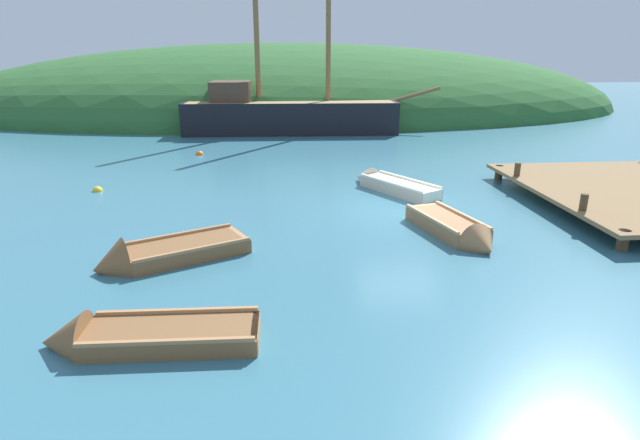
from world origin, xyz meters
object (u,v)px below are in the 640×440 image
(rowboat_near_dock, at_px, (389,186))
(buoy_yellow, at_px, (98,191))
(sailing_ship, at_px, (288,120))
(buoy_orange, at_px, (200,155))
(rowboat_outer_right, at_px, (160,257))
(rowboat_far, at_px, (136,339))
(rowboat_portside, at_px, (456,232))

(rowboat_near_dock, bearing_deg, buoy_yellow, 55.75)
(sailing_ship, height_order, buoy_orange, sailing_ship)
(rowboat_outer_right, relative_size, buoy_yellow, 10.81)
(rowboat_near_dock, relative_size, buoy_yellow, 10.99)
(rowboat_near_dock, xyz_separation_m, rowboat_outer_right, (-6.54, -5.83, -0.03))
(rowboat_near_dock, xyz_separation_m, rowboat_far, (-6.20, -9.36, -0.04))
(rowboat_near_dock, height_order, rowboat_portside, rowboat_portside)
(buoy_yellow, distance_m, buoy_orange, 6.73)
(sailing_ship, xyz_separation_m, rowboat_near_dock, (3.11, -13.47, -0.57))
(sailing_ship, bearing_deg, rowboat_near_dock, -75.13)
(rowboat_far, xyz_separation_m, buoy_yellow, (-3.75, 10.01, -0.09))
(sailing_ship, distance_m, buoy_yellow, 14.56)
(buoy_yellow, bearing_deg, rowboat_far, -69.44)
(rowboat_portside, height_order, buoy_orange, rowboat_portside)
(rowboat_far, bearing_deg, rowboat_near_dock, -122.35)
(rowboat_outer_right, bearing_deg, sailing_ship, -127.17)
(rowboat_outer_right, bearing_deg, buoy_orange, -113.43)
(rowboat_portside, xyz_separation_m, buoy_yellow, (-10.69, 5.44, -0.13))
(rowboat_near_dock, height_order, rowboat_outer_right, rowboat_outer_right)
(rowboat_portside, bearing_deg, buoy_yellow, -131.66)
(rowboat_outer_right, height_order, buoy_yellow, rowboat_outer_right)
(rowboat_near_dock, distance_m, rowboat_outer_right, 8.76)
(rowboat_far, bearing_deg, rowboat_outer_right, -83.30)
(rowboat_far, bearing_deg, sailing_ship, -96.56)
(rowboat_outer_right, distance_m, buoy_yellow, 7.32)
(rowboat_far, bearing_deg, rowboat_portside, -145.45)
(rowboat_near_dock, xyz_separation_m, buoy_orange, (-7.35, 6.85, -0.14))
(sailing_ship, height_order, rowboat_far, sailing_ship)
(sailing_ship, bearing_deg, buoy_orange, -120.79)
(rowboat_far, xyz_separation_m, rowboat_portside, (6.93, 4.57, 0.04))
(sailing_ship, relative_size, rowboat_far, 4.20)
(rowboat_near_dock, bearing_deg, rowboat_outer_right, 101.15)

